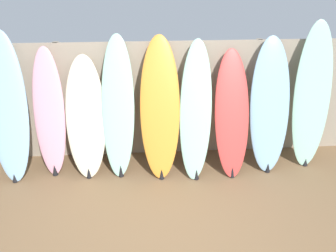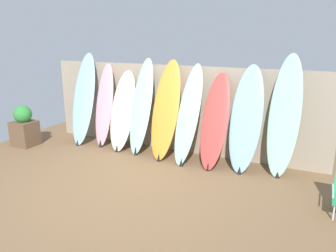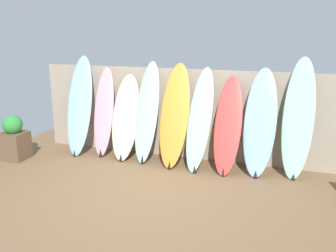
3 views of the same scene
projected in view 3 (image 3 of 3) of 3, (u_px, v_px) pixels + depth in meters
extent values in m
plane|color=brown|center=(146.00, 197.00, 5.86)|extent=(7.68, 7.68, 0.00)
cube|color=gray|center=(182.00, 114.00, 7.47)|extent=(6.08, 0.04, 1.80)
cylinder|color=gray|center=(60.00, 104.00, 8.39)|extent=(0.10, 0.10, 1.80)
cylinder|color=gray|center=(118.00, 109.00, 7.94)|extent=(0.10, 0.10, 1.80)
cylinder|color=gray|center=(183.00, 114.00, 7.50)|extent=(0.10, 0.10, 1.80)
cylinder|color=gray|center=(256.00, 119.00, 7.06)|extent=(0.10, 0.10, 1.80)
ellipsoid|color=#8CB7D6|center=(80.00, 106.00, 7.72)|extent=(0.57, 0.74, 2.02)
cone|color=black|center=(75.00, 153.00, 7.69)|extent=(0.08, 0.08, 0.12)
ellipsoid|color=pink|center=(104.00, 112.00, 7.63)|extent=(0.45, 0.52, 1.80)
cone|color=black|center=(101.00, 153.00, 7.64)|extent=(0.08, 0.08, 0.16)
ellipsoid|color=beige|center=(125.00, 117.00, 7.45)|extent=(0.56, 0.63, 1.68)
cone|color=black|center=(121.00, 157.00, 7.40)|extent=(0.08, 0.08, 0.15)
ellipsoid|color=#9ED6BC|center=(147.00, 112.00, 7.28)|extent=(0.51, 0.68, 1.95)
cone|color=black|center=(142.00, 159.00, 7.25)|extent=(0.08, 0.08, 0.18)
ellipsoid|color=orange|center=(175.00, 115.00, 7.05)|extent=(0.58, 0.75, 1.94)
cone|color=black|center=(169.00, 165.00, 6.99)|extent=(0.08, 0.08, 0.15)
ellipsoid|color=#9ED6BC|center=(200.00, 119.00, 6.87)|extent=(0.54, 0.80, 1.88)
cone|color=black|center=(195.00, 169.00, 6.80)|extent=(0.08, 0.08, 0.15)
ellipsoid|color=#D13D38|center=(228.00, 125.00, 6.74)|extent=(0.50, 0.75, 1.73)
cone|color=black|center=(223.00, 172.00, 6.66)|extent=(0.08, 0.08, 0.15)
ellipsoid|color=#8CB7D6|center=(260.00, 122.00, 6.60)|extent=(0.60, 0.68, 1.90)
cone|color=black|center=(256.00, 174.00, 6.57)|extent=(0.08, 0.08, 0.13)
ellipsoid|color=#9ED6BC|center=(298.00, 119.00, 6.44)|extent=(0.58, 0.55, 2.10)
cone|color=black|center=(293.00, 177.00, 6.50)|extent=(0.08, 0.08, 0.11)
cube|color=brown|center=(15.00, 146.00, 7.51)|extent=(0.49, 0.45, 0.55)
sphere|color=#2F8538|center=(13.00, 124.00, 7.40)|extent=(0.39, 0.39, 0.39)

